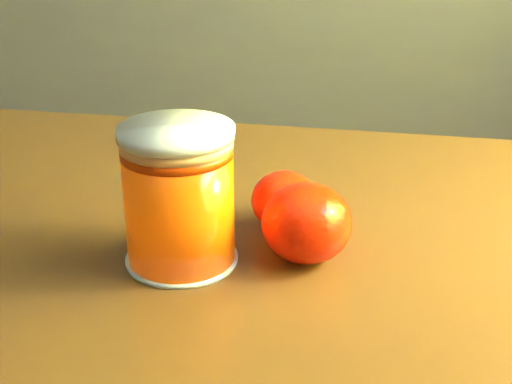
{
  "coord_description": "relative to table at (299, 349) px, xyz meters",
  "views": [
    {
      "loc": [
        0.77,
        -0.4,
        0.99
      ],
      "look_at": [
        0.78,
        0.12,
        0.76
      ],
      "focal_mm": 50.0,
      "sensor_mm": 36.0,
      "label": 1
    }
  ],
  "objects": [
    {
      "name": "orange_back",
      "position": [
        -0.01,
        0.06,
        0.12
      ],
      "size": [
        0.07,
        0.07,
        0.05
      ],
      "primitive_type": "ellipsoid",
      "rotation": [
        0.0,
        0.0,
        -0.15
      ],
      "color": "#FF2105",
      "rests_on": "table"
    },
    {
      "name": "juice_glass",
      "position": [
        -0.1,
        0.0,
        0.15
      ],
      "size": [
        0.09,
        0.09,
        0.11
      ],
      "rotation": [
        0.0,
        0.0,
        0.38
      ],
      "color": "#FF5005",
      "rests_on": "table"
    },
    {
      "name": "orange_front",
      "position": [
        0.0,
        0.0,
        0.12
      ],
      "size": [
        0.1,
        0.1,
        0.06
      ],
      "primitive_type": "ellipsoid",
      "rotation": [
        0.0,
        0.0,
        -0.43
      ],
      "color": "#FF2105",
      "rests_on": "table"
    },
    {
      "name": "table",
      "position": [
        0.0,
        0.0,
        0.0
      ],
      "size": [
        1.05,
        0.83,
        0.7
      ],
      "rotation": [
        0.0,
        0.0,
        -0.2
      ],
      "color": "#5A3716",
      "rests_on": "ground"
    }
  ]
}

